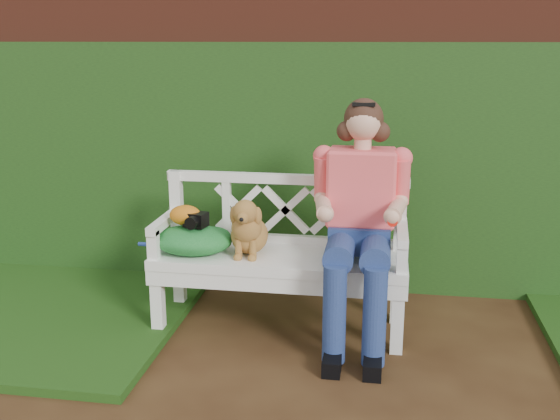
# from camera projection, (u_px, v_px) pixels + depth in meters

# --- Properties ---
(ground) EXTENTS (60.00, 60.00, 0.00)m
(ground) POSITION_uv_depth(u_px,v_px,m) (349.00, 414.00, 3.10)
(ground) COLOR #311C0E
(brick_wall) EXTENTS (10.00, 0.30, 2.20)m
(brick_wall) POSITION_uv_depth(u_px,v_px,m) (370.00, 129.00, 4.63)
(brick_wall) COLOR maroon
(brick_wall) RESTS_ON ground
(ivy_hedge) EXTENTS (10.00, 0.18, 1.70)m
(ivy_hedge) POSITION_uv_depth(u_px,v_px,m) (367.00, 170.00, 4.49)
(ivy_hedge) COLOR #245017
(ivy_hedge) RESTS_ON ground
(garden_bench) EXTENTS (1.59, 0.63, 0.48)m
(garden_bench) POSITION_uv_depth(u_px,v_px,m) (280.00, 291.00, 3.96)
(garden_bench) COLOR white
(garden_bench) RESTS_ON ground
(seated_woman) EXTENTS (0.78, 0.91, 1.38)m
(seated_woman) POSITION_uv_depth(u_px,v_px,m) (360.00, 225.00, 3.75)
(seated_woman) COLOR #FA3971
(seated_woman) RESTS_ON ground
(dog) EXTENTS (0.34, 0.39, 0.36)m
(dog) POSITION_uv_depth(u_px,v_px,m) (248.00, 225.00, 3.85)
(dog) COLOR #B06A37
(dog) RESTS_ON garden_bench
(tennis_racket) EXTENTS (0.55, 0.26, 0.03)m
(tennis_racket) POSITION_uv_depth(u_px,v_px,m) (193.00, 247.00, 3.99)
(tennis_racket) COLOR white
(tennis_racket) RESTS_ON garden_bench
(green_bag) EXTENTS (0.51, 0.42, 0.16)m
(green_bag) POSITION_uv_depth(u_px,v_px,m) (193.00, 239.00, 3.91)
(green_bag) COLOR #207B13
(green_bag) RESTS_ON garden_bench
(camera_item) EXTENTS (0.15, 0.12, 0.09)m
(camera_item) POSITION_uv_depth(u_px,v_px,m) (196.00, 219.00, 3.87)
(camera_item) COLOR black
(camera_item) RESTS_ON green_bag
(baseball_glove) EXTENTS (0.19, 0.14, 0.12)m
(baseball_glove) POSITION_uv_depth(u_px,v_px,m) (185.00, 215.00, 3.90)
(baseball_glove) COLOR #C26A13
(baseball_glove) RESTS_ON green_bag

